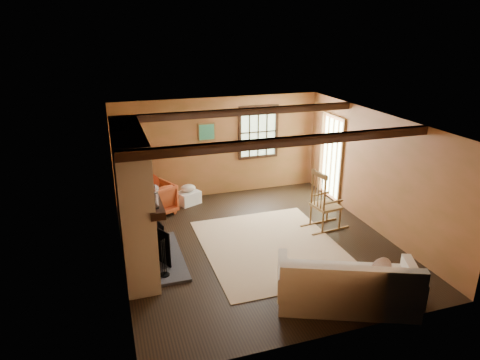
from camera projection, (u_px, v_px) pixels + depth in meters
name	position (u px, v px, depth m)	size (l,w,h in m)	color
ground	(257.00, 243.00, 8.25)	(5.50, 5.50, 0.00)	black
room_envelope	(265.00, 158.00, 7.99)	(5.02, 5.52, 2.44)	#A25C39
fireplace	(135.00, 205.00, 7.23)	(1.02, 2.30, 2.40)	#994E3B
rug	(271.00, 247.00, 8.13)	(2.50, 3.00, 0.01)	#D6B48F
rocking_chair	(324.00, 204.00, 8.72)	(0.96, 0.58, 1.25)	tan
sofa	(347.00, 287.00, 6.36)	(2.25, 1.64, 0.83)	white
firewood_pile	(148.00, 200.00, 10.02)	(0.59, 0.11, 0.21)	brown
laundry_basket	(189.00, 198.00, 10.04)	(0.50, 0.38, 0.30)	white
basket_pillow	(188.00, 188.00, 9.96)	(0.35, 0.28, 0.18)	white
armchair	(155.00, 199.00, 9.44)	(0.76, 0.78, 0.71)	#BF6026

